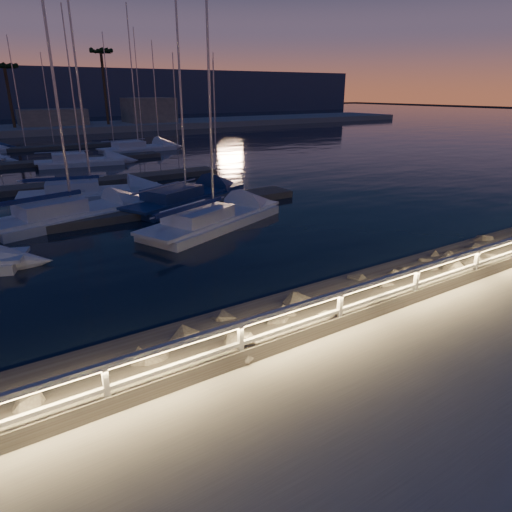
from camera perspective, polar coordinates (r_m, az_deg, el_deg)
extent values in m
plane|color=#9C998D|center=(11.71, 6.61, -10.16)|extent=(400.00, 400.00, 0.00)
cube|color=#9C998D|center=(10.30, 15.80, -16.22)|extent=(240.00, 5.00, 0.20)
cube|color=#666157|center=(12.89, 2.28, -8.55)|extent=(240.00, 3.45, 1.29)
plane|color=black|center=(12.36, 6.38, -14.97)|extent=(400.00, 400.00, 0.00)
cube|color=silver|center=(9.51, -18.17, -15.46)|extent=(0.11, 0.11, 1.00)
cube|color=silver|center=(10.45, -1.94, -10.88)|extent=(0.11, 0.11, 1.00)
cube|color=silver|center=(12.07, 10.40, -6.69)|extent=(0.11, 0.11, 1.00)
cube|color=silver|center=(14.16, 19.32, -3.42)|extent=(0.11, 0.11, 1.00)
cube|color=silver|center=(16.52, 25.79, -0.97)|extent=(0.11, 0.11, 1.00)
cube|color=silver|center=(11.24, 6.81, -5.75)|extent=(44.00, 0.12, 0.12)
cube|color=silver|center=(11.47, 6.71, -8.00)|extent=(44.00, 0.09, 0.09)
cube|color=#F3C26D|center=(11.26, 6.86, -6.15)|extent=(44.00, 0.04, 0.03)
sphere|color=#666157|center=(12.18, -3.58, -10.00)|extent=(0.70, 0.70, 0.70)
sphere|color=#666157|center=(10.05, -21.59, -17.23)|extent=(0.92, 0.92, 0.92)
sphere|color=#666157|center=(14.56, 8.05, -5.39)|extent=(0.91, 0.91, 0.91)
sphere|color=#666157|center=(17.10, 17.79, -2.21)|extent=(0.77, 0.77, 0.77)
cube|color=#605A50|center=(25.37, -17.08, 4.89)|extent=(22.00, 2.00, 0.40)
cube|color=#605A50|center=(34.89, -21.93, 8.30)|extent=(22.00, 2.00, 0.40)
cube|color=#605A50|center=(46.58, -25.15, 10.50)|extent=(22.00, 2.00, 0.40)
cube|color=#605A50|center=(58.40, -27.09, 11.80)|extent=(22.00, 2.00, 0.40)
cube|color=#9C998D|center=(82.17, -29.33, 13.40)|extent=(160.00, 14.00, 1.20)
cube|color=gray|center=(84.09, -24.02, 15.34)|extent=(10.00, 6.00, 3.00)
cube|color=gray|center=(87.31, -13.21, 17.13)|extent=(8.00, 7.00, 4.60)
cylinder|color=brown|center=(81.15, -28.45, 17.14)|extent=(0.44, 0.44, 9.00)
cylinder|color=brown|center=(82.83, -18.40, 19.34)|extent=(0.44, 0.44, 11.50)
cube|color=silver|center=(25.66, -21.85, 4.37)|extent=(8.28, 4.48, 0.61)
cube|color=silver|center=(25.57, -21.97, 5.21)|extent=(8.82, 4.25, 0.17)
cube|color=silver|center=(25.05, -24.31, 5.53)|extent=(3.45, 2.66, 0.73)
cylinder|color=#B8B8BD|center=(24.89, -24.17, 20.83)|extent=(0.13, 0.13, 13.68)
cylinder|color=#B8B8BD|center=(24.74, -25.65, 6.50)|extent=(4.80, 1.29, 0.09)
cube|color=silver|center=(30.67, -19.76, 7.02)|extent=(8.20, 4.25, 0.56)
cube|color=silver|center=(30.60, -19.84, 7.67)|extent=(8.75, 4.01, 0.15)
cube|color=silver|center=(30.54, -21.96, 8.08)|extent=(3.39, 2.57, 0.67)
cylinder|color=#B8B8BD|center=(30.02, -21.48, 20.58)|extent=(0.12, 0.12, 13.57)
cylinder|color=#B8B8BD|center=(30.47, -23.11, 8.89)|extent=(4.79, 1.15, 0.08)
cube|color=silver|center=(23.11, -5.30, 4.13)|extent=(8.45, 5.51, 0.54)
cube|color=silver|center=(23.01, -5.33, 4.95)|extent=(8.92, 5.39, 0.15)
cube|color=silver|center=(22.11, -7.21, 5.17)|extent=(3.65, 3.04, 0.64)
cylinder|color=#B8B8BD|center=(22.25, -5.96, 22.81)|extent=(0.12, 0.12, 13.94)
cylinder|color=#B8B8BD|center=(21.60, -8.25, 6.09)|extent=(4.68, 1.97, 0.08)
cube|color=silver|center=(45.00, -20.94, 10.73)|extent=(7.48, 3.42, 0.52)
cube|color=silver|center=(44.96, -21.00, 11.14)|extent=(8.02, 3.15, 0.14)
cube|color=silver|center=(44.85, -22.34, 11.39)|extent=(3.03, 2.19, 0.61)
cylinder|color=#B8B8BD|center=(44.56, -22.06, 19.20)|extent=(0.11, 0.11, 12.51)
cylinder|color=#B8B8BD|center=(44.78, -23.07, 11.89)|extent=(4.47, 0.73, 0.08)
cube|color=navy|center=(27.92, -8.69, 6.78)|extent=(8.68, 5.94, 0.55)
cube|color=navy|center=(27.85, -8.73, 7.49)|extent=(9.13, 5.85, 0.15)
cube|color=navy|center=(26.94, -10.37, 7.74)|extent=(3.79, 3.22, 0.66)
cylinder|color=#B8B8BD|center=(27.23, -9.60, 22.61)|extent=(0.12, 0.12, 14.37)
cylinder|color=#B8B8BD|center=(26.43, -11.29, 8.56)|extent=(4.74, 2.22, 0.08)
cube|color=silver|center=(53.48, -14.44, 12.70)|extent=(8.41, 3.82, 0.54)
cube|color=silver|center=(53.44, -14.48, 13.07)|extent=(9.02, 3.51, 0.15)
cube|color=silver|center=(52.90, -15.62, 13.28)|extent=(3.41, 2.45, 0.64)
cylinder|color=#B8B8BD|center=(53.11, -15.18, 20.71)|extent=(0.12, 0.12, 14.08)
cylinder|color=#B8B8BD|center=(52.61, -16.23, 13.73)|extent=(5.03, 0.79, 0.08)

